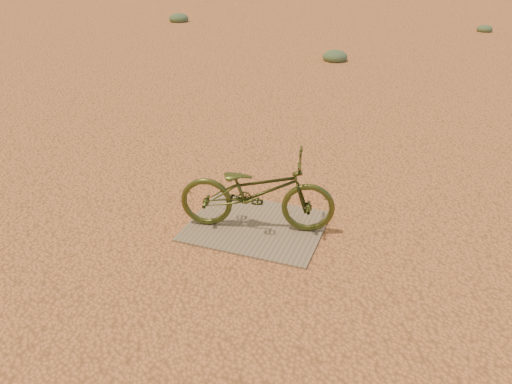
% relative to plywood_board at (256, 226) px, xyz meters
% --- Properties ---
extents(ground, '(120.00, 120.00, 0.00)m').
position_rel_plywood_board_xyz_m(ground, '(-0.60, 0.41, -0.01)').
color(ground, '#E1854B').
rests_on(ground, ground).
extents(plywood_board, '(1.36, 1.09, 0.02)m').
position_rel_plywood_board_xyz_m(plywood_board, '(0.00, 0.00, 0.00)').
color(plywood_board, '#807158').
rests_on(plywood_board, ground).
extents(bicycle, '(1.64, 0.89, 0.82)m').
position_rel_plywood_board_xyz_m(bicycle, '(0.02, -0.02, 0.42)').
color(bicycle, '#3B4619').
rests_on(bicycle, plywood_board).
extents(kale_a, '(0.58, 0.58, 0.32)m').
position_rel_plywood_board_xyz_m(kale_a, '(-0.86, 7.78, -0.01)').
color(kale_a, '#4B6643').
rests_on(kale_a, ground).
extents(kale_b, '(0.47, 0.47, 0.26)m').
position_rel_plywood_board_xyz_m(kale_b, '(2.64, 13.28, -0.01)').
color(kale_b, '#4B6643').
rests_on(kale_b, ground).
extents(kale_c, '(0.66, 0.66, 0.36)m').
position_rel_plywood_board_xyz_m(kale_c, '(-7.15, 11.76, -0.01)').
color(kale_c, '#4B6643').
rests_on(kale_c, ground).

